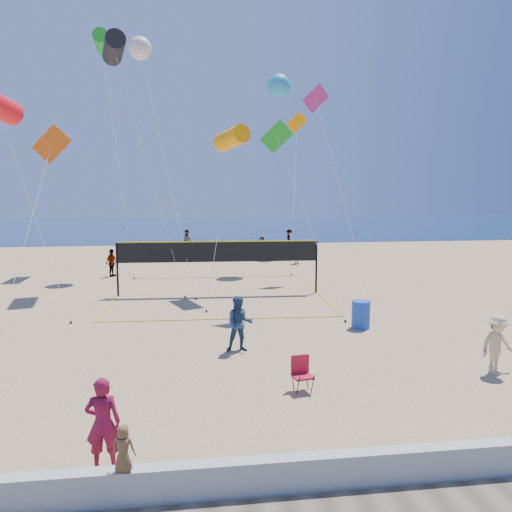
{
  "coord_description": "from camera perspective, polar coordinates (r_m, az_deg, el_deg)",
  "views": [
    {
      "loc": [
        -0.59,
        -10.8,
        5.09
      ],
      "look_at": [
        1.14,
        2.0,
        3.4
      ],
      "focal_mm": 35.0,
      "sensor_mm": 36.0,
      "label": 1
    }
  ],
  "objects": [
    {
      "name": "trash_barrel",
      "position": [
        19.15,
        11.89,
        -6.55
      ],
      "size": [
        0.71,
        0.71,
        1.02
      ],
      "primitive_type": "cylinder",
      "rotation": [
        0.0,
        0.0,
        0.04
      ],
      "color": "#1C46B9",
      "rests_on": "ground"
    },
    {
      "name": "kite_9",
      "position": [
        39.62,
        4.67,
        14.09
      ],
      "size": [
        3.22,
        10.08,
        11.21
      ],
      "rotation": [
        0.0,
        0.0,
        -0.16
      ],
      "color": "#FA9802",
      "rests_on": "ground"
    },
    {
      "name": "far_person_4",
      "position": [
        45.3,
        3.83,
        2.02
      ],
      "size": [
        0.73,
        1.13,
        1.64
      ],
      "primitive_type": "imported",
      "rotation": [
        0.0,
        0.0,
        1.45
      ],
      "color": "gray",
      "rests_on": "ground"
    },
    {
      "name": "seawall",
      "position": [
        9.17,
        -3.17,
        -24.03
      ],
      "size": [
        32.0,
        0.3,
        0.6
      ],
      "primitive_type": "cube",
      "color": "#AEAEA9",
      "rests_on": "ground"
    },
    {
      "name": "kite_6",
      "position": [
        33.62,
        -13.11,
        22.09
      ],
      "size": [
        3.98,
        10.22,
        14.4
      ],
      "rotation": [
        0.0,
        0.0,
        -0.43
      ],
      "color": "silver",
      "rests_on": "ground"
    },
    {
      "name": "volleyball_net",
      "position": [
        24.53,
        -4.31,
        -0.16
      ],
      "size": [
        10.38,
        10.24,
        2.67
      ],
      "rotation": [
        0.0,
        0.0,
        -0.04
      ],
      "color": "black",
      "rests_on": "ground"
    },
    {
      "name": "kite_1",
      "position": [
        29.1,
        -15.94,
        21.89
      ],
      "size": [
        4.31,
        5.67,
        13.17
      ],
      "rotation": [
        0.0,
        0.0,
        0.23
      ],
      "color": "black",
      "rests_on": "ground"
    },
    {
      "name": "far_person_0",
      "position": [
        31.01,
        -16.18,
        -0.75
      ],
      "size": [
        0.8,
        1.05,
        1.65
      ],
      "primitive_type": "imported",
      "rotation": [
        0.0,
        0.0,
        1.1
      ],
      "color": "gray",
      "rests_on": "ground"
    },
    {
      "name": "far_person_3",
      "position": [
        42.33,
        -7.83,
        1.74
      ],
      "size": [
        1.02,
        0.85,
        1.86
      ],
      "primitive_type": "imported",
      "rotation": [
        0.0,
        0.0,
        -0.18
      ],
      "color": "gray",
      "rests_on": "ground"
    },
    {
      "name": "far_person_2",
      "position": [
        35.11,
        4.67,
        0.46
      ],
      "size": [
        0.63,
        0.72,
        1.68
      ],
      "primitive_type": "imported",
      "rotation": [
        0.0,
        0.0,
        2.02
      ],
      "color": "gray",
      "rests_on": "ground"
    },
    {
      "name": "woman",
      "position": [
        10.01,
        -17.1,
        -17.8
      ],
      "size": [
        0.64,
        0.42,
        1.74
      ],
      "primitive_type": "imported",
      "rotation": [
        0.0,
        0.0,
        3.15
      ],
      "color": "maroon",
      "rests_on": "ground"
    },
    {
      "name": "kite_7",
      "position": [
        33.85,
        2.63,
        18.84
      ],
      "size": [
        3.91,
        5.3,
        12.53
      ],
      "rotation": [
        0.0,
        0.0,
        -0.42
      ],
      "color": "#259CD8",
      "rests_on": "ground"
    },
    {
      "name": "toddler",
      "position": [
        8.83,
        -14.92,
        -20.47
      ],
      "size": [
        0.42,
        0.33,
        0.78
      ],
      "primitive_type": "imported",
      "rotation": [
        0.0,
        0.0,
        2.92
      ],
      "color": "brown",
      "rests_on": "seawall"
    },
    {
      "name": "bystander_a",
      "position": [
        16.02,
        -1.9,
        -7.75
      ],
      "size": [
        0.9,
        0.71,
        1.78
      ],
      "primitive_type": "imported",
      "rotation": [
        0.0,
        0.0,
        -0.04
      ],
      "color": "navy",
      "rests_on": "ground"
    },
    {
      "name": "kite_5",
      "position": [
        30.07,
        7.13,
        16.44
      ],
      "size": [
        1.7,
        7.95,
        11.29
      ],
      "rotation": [
        0.0,
        0.0,
        0.41
      ],
      "color": "#BE2B76",
      "rests_on": "ground"
    },
    {
      "name": "far_person_1",
      "position": [
        37.31,
        0.65,
        0.91
      ],
      "size": [
        1.44,
        1.48,
        1.69
      ],
      "primitive_type": "imported",
      "rotation": [
        0.0,
        0.0,
        -0.81
      ],
      "color": "gray",
      "rests_on": "ground"
    },
    {
      "name": "kite_8",
      "position": [
        36.55,
        -17.15,
        22.29
      ],
      "size": [
        2.73,
        6.82,
        15.3
      ],
      "rotation": [
        0.0,
        0.0,
        0.04
      ],
      "color": "green",
      "rests_on": "ground"
    },
    {
      "name": "kite_4",
      "position": [
        21.23,
        2.86,
        12.22
      ],
      "size": [
        3.03,
        2.86,
        8.04
      ],
      "rotation": [
        0.0,
        0.0,
        0.07
      ],
      "color": "green",
      "rests_on": "ground"
    },
    {
      "name": "kite_3",
      "position": [
        21.75,
        -22.55,
        10.79
      ],
      "size": [
        1.61,
        6.64,
        7.76
      ],
      "rotation": [
        0.0,
        0.0,
        0.08
      ],
      "color": "#D4540F",
      "rests_on": "ground"
    },
    {
      "name": "ocean",
      "position": [
        72.98,
        -7.23,
        3.39
      ],
      "size": [
        140.0,
        50.0,
        0.03
      ],
      "primitive_type": "cube",
      "color": "navy",
      "rests_on": "ground"
    },
    {
      "name": "ground",
      "position": [
        11.95,
        -4.36,
        -17.77
      ],
      "size": [
        120.0,
        120.0,
        0.0
      ],
      "primitive_type": "plane",
      "color": "tan",
      "rests_on": "ground"
    },
    {
      "name": "bystander_b",
      "position": [
        15.7,
        25.85,
        -9.05
      ],
      "size": [
        1.2,
        0.87,
        1.66
      ],
      "primitive_type": "imported",
      "rotation": [
        0.0,
        0.0,
        0.26
      ],
      "color": "#CDB988",
      "rests_on": "ground"
    },
    {
      "name": "camp_chair",
      "position": [
        13.13,
        5.22,
        -13.0
      ],
      "size": [
        0.55,
        0.66,
        1.01
      ],
      "rotation": [
        0.0,
        0.0,
        0.15
      ],
      "color": "#B01429",
      "rests_on": "ground"
    },
    {
      "name": "kite_2",
      "position": [
        25.16,
        -2.81,
        13.27
      ],
      "size": [
        2.39,
        5.49,
        8.25
      ],
      "rotation": [
        0.0,
        0.0,
        0.43
      ],
      "color": "#FA9802",
      "rests_on": "ground"
    }
  ]
}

